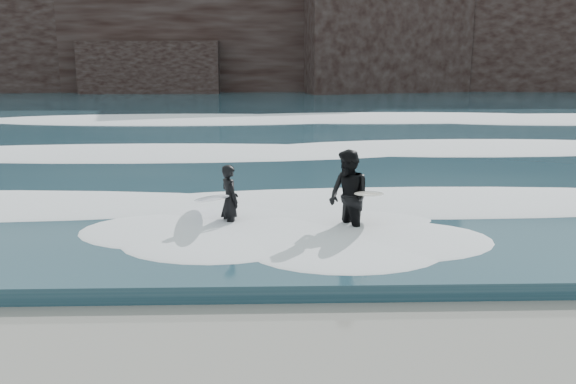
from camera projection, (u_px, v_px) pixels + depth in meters
name	position (u px, v px, depth m)	size (l,w,h in m)	color
sea	(258.00, 113.00, 35.22)	(90.00, 52.00, 0.30)	#1F3D4A
headland	(261.00, 28.00, 50.64)	(70.00, 9.00, 10.00)	black
foam_near	(246.00, 192.00, 15.71)	(60.00, 3.20, 0.20)	white
foam_mid	(252.00, 145.00, 22.51)	(60.00, 4.00, 0.24)	white
foam_far	(257.00, 116.00, 31.26)	(60.00, 4.80, 0.30)	white
surfer_left	(224.00, 200.00, 13.36)	(1.30, 2.13, 1.52)	black
surfer_right	(350.00, 197.00, 12.82)	(1.52, 1.94, 1.90)	black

